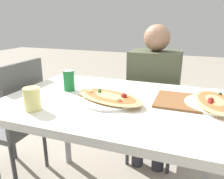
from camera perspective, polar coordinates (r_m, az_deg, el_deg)
name	(u,v)px	position (r m, az deg, el deg)	size (l,w,h in m)	color
dining_table	(114,113)	(1.22, 0.55, -6.24)	(1.21, 0.82, 0.78)	silver
chair_far_seated	(155,102)	(1.94, 11.15, -3.18)	(0.40, 0.40, 0.93)	#4C4C4C
chair_side_left	(16,118)	(1.75, -23.83, -6.75)	(0.40, 0.40, 0.93)	#4C4C4C
person_seated	(154,86)	(1.77, 10.84, 0.79)	(0.39, 0.30, 1.16)	#2D2D38
pizza_main	(109,98)	(1.16, -0.76, -2.19)	(0.45, 0.32, 0.05)	white
soda_can	(69,81)	(1.36, -11.17, 2.30)	(0.07, 0.07, 0.12)	#197233
drink_glass	(32,99)	(1.11, -20.12, -2.34)	(0.08, 0.08, 0.11)	#E0DB7F
serving_tray	(201,103)	(1.21, 22.22, -3.34)	(0.46, 0.27, 0.01)	brown
pizza_second	(214,103)	(1.22, 25.18, -3.10)	(0.29, 0.39, 0.05)	white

